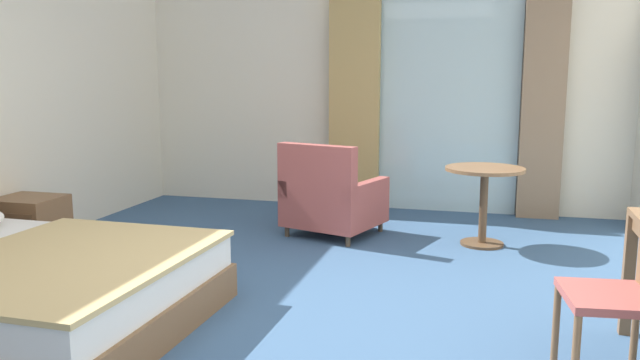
% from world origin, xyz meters
% --- Properties ---
extents(ground, '(5.99, 7.71, 0.10)m').
position_xyz_m(ground, '(0.00, 0.00, -0.05)').
color(ground, '#38567A').
extents(wall_back, '(5.59, 0.12, 2.70)m').
position_xyz_m(wall_back, '(0.00, 3.59, 1.35)').
color(wall_back, silver).
rests_on(wall_back, ground).
extents(balcony_glass_door, '(1.53, 0.02, 2.37)m').
position_xyz_m(balcony_glass_door, '(0.77, 3.51, 1.19)').
color(balcony_glass_door, silver).
rests_on(balcony_glass_door, ground).
extents(curtain_panel_left, '(0.56, 0.10, 2.49)m').
position_xyz_m(curtain_panel_left, '(-0.22, 3.41, 1.24)').
color(curtain_panel_left, tan).
rests_on(curtain_panel_left, ground).
extents(curtain_panel_right, '(0.43, 0.10, 2.49)m').
position_xyz_m(curtain_panel_right, '(1.76, 3.41, 1.24)').
color(curtain_panel_right, '#897056').
rests_on(curtain_panel_right, ground).
extents(bed, '(2.14, 1.75, 0.97)m').
position_xyz_m(bed, '(-1.50, -0.43, 0.24)').
color(bed, brown).
rests_on(bed, ground).
extents(nightstand, '(0.50, 0.45, 0.49)m').
position_xyz_m(nightstand, '(-2.41, 0.85, 0.25)').
color(nightstand, brown).
rests_on(nightstand, ground).
extents(desk_chair, '(0.46, 0.48, 0.91)m').
position_xyz_m(desk_chair, '(1.88, -0.35, 0.52)').
color(desk_chair, '#9E4C47').
rests_on(desk_chair, ground).
extents(armchair_by_window, '(0.96, 0.95, 0.88)m').
position_xyz_m(armchair_by_window, '(-0.16, 2.14, 0.34)').
color(armchair_by_window, '#9E4C47').
rests_on(armchair_by_window, ground).
extents(round_cafe_table, '(0.68, 0.68, 0.69)m').
position_xyz_m(round_cafe_table, '(1.21, 2.16, 0.51)').
color(round_cafe_table, brown).
rests_on(round_cafe_table, ground).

